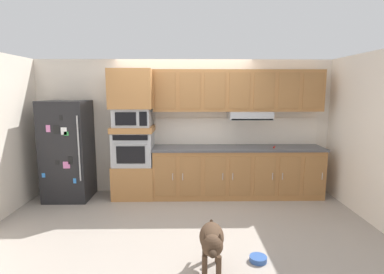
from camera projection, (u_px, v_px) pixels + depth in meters
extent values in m
plane|color=#9E9389|center=(184.00, 212.00, 4.84)|extent=(9.60, 9.60, 0.00)
cube|color=silver|center=(184.00, 127.00, 5.75)|extent=(6.20, 0.12, 2.50)
cube|color=silver|center=(1.00, 136.00, 4.61)|extent=(0.12, 7.10, 2.50)
cube|color=white|center=(363.00, 135.00, 4.69)|extent=(0.12, 7.10, 2.50)
cube|color=black|center=(68.00, 150.00, 5.35)|extent=(0.76, 0.70, 1.76)
cylinder|color=silver|center=(79.00, 149.00, 4.97)|extent=(0.02, 0.02, 1.10)
cube|color=#337FDB|center=(75.00, 181.00, 5.07)|extent=(0.05, 0.01, 0.09)
cube|color=#337FDB|center=(43.00, 175.00, 5.05)|extent=(0.06, 0.01, 0.08)
cube|color=black|center=(61.00, 118.00, 4.91)|extent=(0.05, 0.01, 0.09)
cube|color=black|center=(57.00, 162.00, 5.02)|extent=(0.07, 0.01, 0.08)
cube|color=pink|center=(67.00, 165.00, 5.03)|extent=(0.11, 0.01, 0.12)
cube|color=black|center=(70.00, 160.00, 5.02)|extent=(0.07, 0.01, 0.13)
cube|color=black|center=(56.00, 130.00, 4.94)|extent=(0.10, 0.01, 0.15)
cube|color=green|center=(66.00, 134.00, 4.95)|extent=(0.08, 0.01, 0.07)
cube|color=pink|center=(48.00, 129.00, 4.93)|extent=(0.07, 0.01, 0.12)
cube|color=white|center=(64.00, 131.00, 4.94)|extent=(0.10, 0.01, 0.12)
cube|color=#A8703D|center=(135.00, 180.00, 5.52)|extent=(0.74, 0.62, 0.60)
cube|color=#A8AAAF|center=(134.00, 148.00, 5.43)|extent=(0.70, 0.58, 0.60)
cube|color=black|center=(131.00, 155.00, 5.15)|extent=(0.49, 0.01, 0.30)
cube|color=black|center=(130.00, 138.00, 5.10)|extent=(0.59, 0.01, 0.09)
cylinder|color=#A8AAAF|center=(130.00, 144.00, 5.10)|extent=(0.56, 0.02, 0.02)
cube|color=#A8703D|center=(133.00, 129.00, 5.38)|extent=(0.74, 0.62, 0.10)
cube|color=#A8AAAF|center=(133.00, 117.00, 5.35)|extent=(0.64, 0.53, 0.32)
cube|color=black|center=(126.00, 119.00, 5.08)|extent=(0.35, 0.01, 0.22)
cube|color=black|center=(143.00, 119.00, 5.08)|extent=(0.13, 0.01, 0.24)
cube|color=#A8703D|center=(132.00, 89.00, 5.27)|extent=(0.74, 0.62, 0.68)
cube|color=#A8703D|center=(237.00, 172.00, 5.53)|extent=(3.04, 0.60, 0.88)
cube|color=#9A6738|center=(165.00, 177.00, 5.21)|extent=(0.36, 0.01, 0.70)
cylinder|color=#BCBCC1|center=(173.00, 177.00, 5.19)|extent=(0.01, 0.01, 0.12)
cube|color=#9A6738|center=(190.00, 176.00, 5.21)|extent=(0.36, 0.01, 0.70)
cylinder|color=#BCBCC1|center=(183.00, 177.00, 5.20)|extent=(0.01, 0.01, 0.12)
cube|color=#9A6738|center=(215.00, 176.00, 5.22)|extent=(0.36, 0.01, 0.70)
cylinder|color=#BCBCC1|center=(223.00, 177.00, 5.21)|extent=(0.01, 0.01, 0.12)
cube|color=#9A6738|center=(240.00, 176.00, 5.22)|extent=(0.36, 0.01, 0.70)
cylinder|color=#BCBCC1|center=(233.00, 177.00, 5.21)|extent=(0.01, 0.01, 0.12)
cube|color=#9A6738|center=(265.00, 176.00, 5.23)|extent=(0.36, 0.01, 0.70)
cylinder|color=#BCBCC1|center=(273.00, 176.00, 5.22)|extent=(0.01, 0.01, 0.12)
cube|color=#9A6738|center=(290.00, 176.00, 5.24)|extent=(0.36, 0.01, 0.70)
cylinder|color=#BCBCC1|center=(283.00, 176.00, 5.22)|extent=(0.01, 0.01, 0.12)
cube|color=#9A6738|center=(314.00, 176.00, 5.24)|extent=(0.36, 0.01, 0.70)
cylinder|color=#BCBCC1|center=(322.00, 176.00, 5.23)|extent=(0.01, 0.01, 0.12)
cube|color=#4C4C51|center=(238.00, 148.00, 5.46)|extent=(3.08, 0.64, 0.04)
cube|color=white|center=(236.00, 131.00, 5.70)|extent=(3.08, 0.02, 0.50)
cube|color=#A8703D|center=(238.00, 91.00, 5.43)|extent=(3.04, 0.34, 0.74)
cube|color=#A8AAAF|center=(250.00, 115.00, 5.43)|extent=(0.76, 0.48, 0.14)
cube|color=black|center=(252.00, 119.00, 5.22)|extent=(0.72, 0.04, 0.02)
cube|color=#9A6738|center=(165.00, 91.00, 5.24)|extent=(0.36, 0.01, 0.63)
cube|color=#9A6738|center=(190.00, 91.00, 5.24)|extent=(0.36, 0.01, 0.63)
cube|color=#9A6738|center=(215.00, 91.00, 5.25)|extent=(0.36, 0.01, 0.63)
cube|color=#9A6738|center=(240.00, 91.00, 5.26)|extent=(0.36, 0.01, 0.63)
cube|color=#9A6738|center=(264.00, 91.00, 5.26)|extent=(0.36, 0.01, 0.63)
cube|color=#9A6738|center=(289.00, 91.00, 5.27)|extent=(0.36, 0.01, 0.63)
cube|color=#9A6738|center=(314.00, 91.00, 5.27)|extent=(0.36, 0.01, 0.63)
cylinder|color=red|center=(274.00, 147.00, 5.36)|extent=(0.07, 0.10, 0.03)
cylinder|color=silver|center=(281.00, 148.00, 5.32)|extent=(0.06, 0.11, 0.01)
ellipsoid|color=#473323|center=(212.00, 237.00, 3.21)|extent=(0.29, 0.47, 0.26)
sphere|color=#473323|center=(212.00, 246.00, 2.89)|extent=(0.21, 0.21, 0.21)
ellipsoid|color=#312318|center=(213.00, 253.00, 2.78)|extent=(0.09, 0.12, 0.07)
cone|color=#473323|center=(220.00, 236.00, 2.88)|extent=(0.06, 0.06, 0.07)
cone|color=#473323|center=(205.00, 236.00, 2.89)|extent=(0.06, 0.06, 0.07)
cylinder|color=#473323|center=(211.00, 222.00, 3.50)|extent=(0.05, 0.15, 0.12)
cylinder|color=#473323|center=(219.00, 268.00, 3.09)|extent=(0.06, 0.06, 0.26)
cylinder|color=#473323|center=(205.00, 268.00, 3.10)|extent=(0.06, 0.06, 0.26)
cylinder|color=#473323|center=(217.00, 251.00, 3.41)|extent=(0.06, 0.06, 0.26)
cylinder|color=#473323|center=(205.00, 251.00, 3.42)|extent=(0.06, 0.06, 0.26)
cylinder|color=#3359A5|center=(258.00, 259.00, 3.44)|extent=(0.20, 0.20, 0.06)
cylinder|color=brown|center=(258.00, 258.00, 3.43)|extent=(0.15, 0.15, 0.03)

